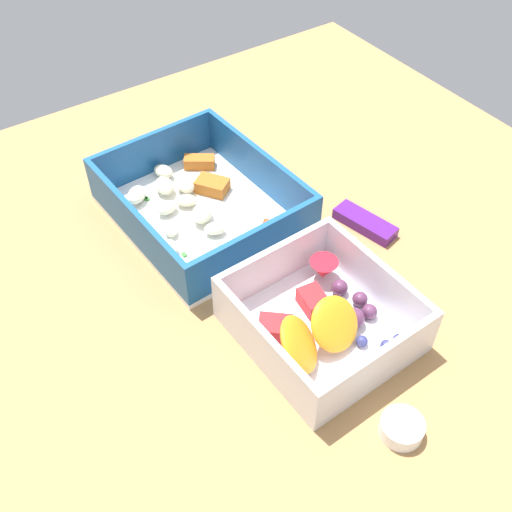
% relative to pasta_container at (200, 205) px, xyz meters
% --- Properties ---
extents(table_surface, '(0.80, 0.80, 0.02)m').
position_rel_pasta_container_xyz_m(table_surface, '(0.11, 0.02, -0.03)').
color(table_surface, '#9E7547').
rests_on(table_surface, ground).
extents(pasta_container, '(0.21, 0.17, 0.06)m').
position_rel_pasta_container_xyz_m(pasta_container, '(0.00, 0.00, 0.00)').
color(pasta_container, white).
rests_on(pasta_container, table_surface).
extents(fruit_bowl, '(0.15, 0.14, 0.06)m').
position_rel_pasta_container_xyz_m(fruit_bowl, '(0.20, 0.01, 0.00)').
color(fruit_bowl, white).
rests_on(fruit_bowl, table_surface).
extents(candy_bar, '(0.07, 0.04, 0.01)m').
position_rel_pasta_container_xyz_m(candy_bar, '(0.11, 0.14, -0.01)').
color(candy_bar, '#51197A').
rests_on(candy_bar, table_surface).
extents(paper_cup_liner, '(0.04, 0.04, 0.01)m').
position_rel_pasta_container_xyz_m(paper_cup_liner, '(0.31, 0.00, -0.01)').
color(paper_cup_liner, white).
rests_on(paper_cup_liner, table_surface).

